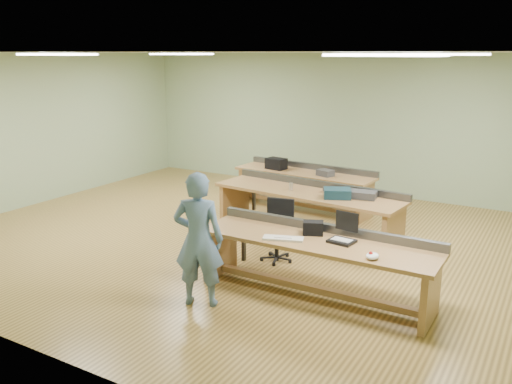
% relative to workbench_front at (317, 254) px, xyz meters
% --- Properties ---
extents(floor, '(10.00, 10.00, 0.00)m').
position_rel_workbench_front_xyz_m(floor, '(-1.71, 1.32, -0.56)').
color(floor, '#A3803E').
rests_on(floor, ground).
extents(ceiling, '(10.00, 10.00, 0.00)m').
position_rel_workbench_front_xyz_m(ceiling, '(-1.71, 1.32, 2.44)').
color(ceiling, silver).
rests_on(ceiling, wall_back).
extents(wall_back, '(10.00, 0.04, 3.00)m').
position_rel_workbench_front_xyz_m(wall_back, '(-1.71, 5.32, 0.94)').
color(wall_back, '#8EA27B').
rests_on(wall_back, floor).
extents(wall_front, '(10.00, 0.04, 3.00)m').
position_rel_workbench_front_xyz_m(wall_front, '(-1.71, -2.68, 0.94)').
color(wall_front, '#8EA27B').
rests_on(wall_front, floor).
extents(wall_left, '(0.04, 8.00, 3.00)m').
position_rel_workbench_front_xyz_m(wall_left, '(-6.71, 1.32, 0.94)').
color(wall_left, '#8EA27B').
rests_on(wall_left, floor).
extents(fluor_panels, '(6.20, 3.50, 0.03)m').
position_rel_workbench_front_xyz_m(fluor_panels, '(-1.71, 1.32, 2.41)').
color(fluor_panels, white).
rests_on(fluor_panels, ceiling).
extents(workbench_front, '(3.05, 0.82, 0.86)m').
position_rel_workbench_front_xyz_m(workbench_front, '(0.00, 0.00, 0.00)').
color(workbench_front, '#9F6D43').
rests_on(workbench_front, floor).
extents(workbench_mid, '(3.35, 1.20, 0.86)m').
position_rel_workbench_front_xyz_m(workbench_mid, '(-1.11, 2.15, 0.01)').
color(workbench_mid, '#9F6D43').
rests_on(workbench_mid, floor).
extents(workbench_back, '(2.83, 0.94, 0.86)m').
position_rel_workbench_front_xyz_m(workbench_back, '(-1.82, 3.50, -0.01)').
color(workbench_back, '#9F6D43').
rests_on(workbench_back, floor).
extents(person, '(0.71, 0.60, 1.66)m').
position_rel_workbench_front_xyz_m(person, '(-1.13, -0.94, 0.27)').
color(person, slate).
rests_on(person, floor).
extents(laptop_base, '(0.33, 0.28, 0.03)m').
position_rel_workbench_front_xyz_m(laptop_base, '(0.31, 0.04, 0.21)').
color(laptop_base, black).
rests_on(laptop_base, workbench_front).
extents(laptop_screen, '(0.30, 0.05, 0.24)m').
position_rel_workbench_front_xyz_m(laptop_screen, '(0.32, 0.16, 0.43)').
color(laptop_screen, black).
rests_on(laptop_screen, laptop_base).
extents(keyboard, '(0.53, 0.32, 0.03)m').
position_rel_workbench_front_xyz_m(keyboard, '(-0.36, -0.22, 0.20)').
color(keyboard, beige).
rests_on(keyboard, workbench_front).
extents(trackball_mouse, '(0.16, 0.18, 0.07)m').
position_rel_workbench_front_xyz_m(trackball_mouse, '(0.81, -0.30, 0.23)').
color(trackball_mouse, white).
rests_on(trackball_mouse, workbench_front).
extents(camera_bag, '(0.30, 0.25, 0.17)m').
position_rel_workbench_front_xyz_m(camera_bag, '(-0.12, 0.14, 0.28)').
color(camera_bag, black).
rests_on(camera_bag, workbench_front).
extents(task_chair, '(0.59, 0.59, 0.90)m').
position_rel_workbench_front_xyz_m(task_chair, '(-1.00, 0.84, -0.23)').
color(task_chair, black).
rests_on(task_chair, floor).
extents(parts_bin_teal, '(0.52, 0.46, 0.15)m').
position_rel_workbench_front_xyz_m(parts_bin_teal, '(-0.54, 1.99, 0.26)').
color(parts_bin_teal, '#13303E').
rests_on(parts_bin_teal, workbench_mid).
extents(parts_bin_grey, '(0.45, 0.32, 0.11)m').
position_rel_workbench_front_xyz_m(parts_bin_grey, '(-0.18, 2.17, 0.25)').
color(parts_bin_grey, '#353537').
rests_on(parts_bin_grey, workbench_mid).
extents(mug, '(0.14, 0.14, 0.09)m').
position_rel_workbench_front_xyz_m(mug, '(-0.83, 2.22, 0.24)').
color(mug, '#353537').
rests_on(mug, workbench_mid).
extents(drinks_can, '(0.08, 0.08, 0.12)m').
position_rel_workbench_front_xyz_m(drinks_can, '(-1.39, 2.05, 0.25)').
color(drinks_can, silver).
rests_on(drinks_can, workbench_mid).
extents(storage_box_back, '(0.41, 0.32, 0.22)m').
position_rel_workbench_front_xyz_m(storage_box_back, '(-2.42, 3.45, 0.30)').
color(storage_box_back, black).
rests_on(storage_box_back, workbench_back).
extents(tray_back, '(0.34, 0.30, 0.12)m').
position_rel_workbench_front_xyz_m(tray_back, '(-1.33, 3.36, 0.25)').
color(tray_back, '#353537').
rests_on(tray_back, workbench_back).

